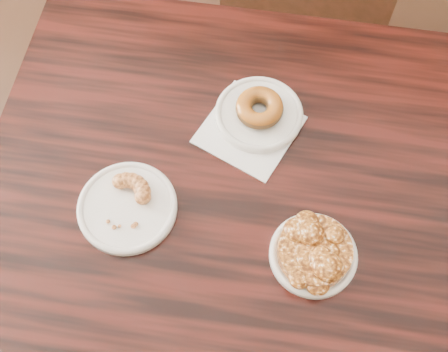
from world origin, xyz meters
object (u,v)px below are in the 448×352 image
(apple_fritter, at_px, (315,250))
(cruller_fragment, at_px, (126,203))
(cafe_table, at_px, (228,270))
(glazed_donut, at_px, (259,108))

(apple_fritter, relative_size, cruller_fragment, 1.71)
(cafe_table, distance_m, glazed_donut, 0.45)
(apple_fritter, bearing_deg, cruller_fragment, -179.49)
(glazed_donut, bearing_deg, cruller_fragment, -125.29)
(apple_fritter, distance_m, cruller_fragment, 0.33)
(cafe_table, distance_m, cruller_fragment, 0.44)
(cafe_table, height_order, cruller_fragment, cruller_fragment)
(cafe_table, xyz_separation_m, glazed_donut, (0.00, 0.20, 0.41))
(glazed_donut, height_order, cruller_fragment, glazed_donut)
(cafe_table, height_order, apple_fritter, apple_fritter)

